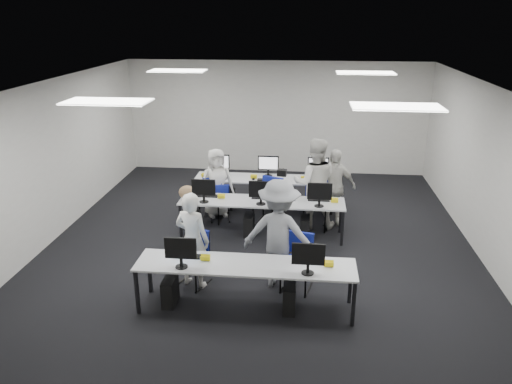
# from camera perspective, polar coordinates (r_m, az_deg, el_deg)

# --- Properties ---
(room) EXTENTS (9.00, 9.02, 3.00)m
(room) POSITION_cam_1_polar(r_m,az_deg,el_deg) (9.23, 0.57, 3.02)
(room) COLOR black
(room) RESTS_ON ground
(ceiling_panels) EXTENTS (5.20, 4.60, 0.02)m
(ceiling_panels) POSITION_cam_1_polar(r_m,az_deg,el_deg) (8.91, 0.60, 12.20)
(ceiling_panels) COLOR white
(ceiling_panels) RESTS_ON room
(desk_front) EXTENTS (3.20, 0.70, 0.73)m
(desk_front) POSITION_cam_1_polar(r_m,az_deg,el_deg) (7.33, -1.22, -8.59)
(desk_front) COLOR silver
(desk_front) RESTS_ON ground
(desk_mid) EXTENTS (3.20, 0.70, 0.73)m
(desk_mid) POSITION_cam_1_polar(r_m,az_deg,el_deg) (9.68, 0.66, -1.28)
(desk_mid) COLOR silver
(desk_mid) RESTS_ON ground
(desk_back) EXTENTS (3.20, 0.70, 0.73)m
(desk_back) POSITION_cam_1_polar(r_m,az_deg,el_deg) (10.99, 1.33, 1.33)
(desk_back) COLOR silver
(desk_back) RESTS_ON ground
(equipment_front) EXTENTS (2.51, 0.41, 1.19)m
(equipment_front) POSITION_cam_1_polar(r_m,az_deg,el_deg) (7.50, -2.70, -10.74)
(equipment_front) COLOR #0D4FAE
(equipment_front) RESTS_ON desk_front
(equipment_mid) EXTENTS (2.91, 0.41, 1.19)m
(equipment_mid) POSITION_cam_1_polar(r_m,az_deg,el_deg) (9.80, -0.47, -3.04)
(equipment_mid) COLOR white
(equipment_mid) RESTS_ON desk_mid
(equipment_back) EXTENTS (2.91, 0.41, 1.19)m
(equipment_back) POSITION_cam_1_polar(r_m,az_deg,el_deg) (11.11, 2.31, -0.25)
(equipment_back) COLOR white
(equipment_back) RESTS_ON desk_back
(chair_0) EXTENTS (0.58, 0.60, 0.90)m
(chair_0) POSITION_cam_1_polar(r_m,az_deg,el_deg) (8.20, -7.24, -8.61)
(chair_0) COLOR navy
(chair_0) RESTS_ON ground
(chair_1) EXTENTS (0.54, 0.57, 0.90)m
(chair_1) POSITION_cam_1_polar(r_m,az_deg,el_deg) (8.04, 4.70, -9.13)
(chair_1) COLOR navy
(chair_1) RESTS_ON ground
(chair_2) EXTENTS (0.44, 0.48, 0.89)m
(chair_2) POSITION_cam_1_polar(r_m,az_deg,el_deg) (10.57, -5.13, -1.85)
(chair_2) COLOR navy
(chair_2) RESTS_ON ground
(chair_3) EXTENTS (0.64, 0.67, 0.99)m
(chair_3) POSITION_cam_1_polar(r_m,az_deg,el_deg) (10.31, 1.41, -2.14)
(chair_3) COLOR navy
(chair_3) RESTS_ON ground
(chair_4) EXTENTS (0.55, 0.58, 0.98)m
(chair_4) POSITION_cam_1_polar(r_m,az_deg,el_deg) (10.26, 6.88, -2.42)
(chair_4) COLOR navy
(chair_4) RESTS_ON ground
(chair_5) EXTENTS (0.49, 0.52, 0.83)m
(chair_5) POSITION_cam_1_polar(r_m,az_deg,el_deg) (10.62, -4.14, -1.81)
(chair_5) COLOR navy
(chair_5) RESTS_ON ground
(chair_6) EXTENTS (0.51, 0.54, 0.86)m
(chair_6) POSITION_cam_1_polar(r_m,az_deg,el_deg) (10.50, 1.46, -1.96)
(chair_6) COLOR navy
(chair_6) RESTS_ON ground
(chair_7) EXTENTS (0.53, 0.56, 0.89)m
(chair_7) POSITION_cam_1_polar(r_m,az_deg,el_deg) (10.56, 6.95, -1.92)
(chair_7) COLOR navy
(chair_7) RESTS_ON ground
(handbag) EXTENTS (0.35, 0.23, 0.28)m
(handbag) POSITION_cam_1_polar(r_m,az_deg,el_deg) (9.79, -7.85, -0.05)
(handbag) COLOR olive
(handbag) RESTS_ON desk_mid
(student_0) EXTENTS (0.67, 0.54, 1.59)m
(student_0) POSITION_cam_1_polar(r_m,az_deg,el_deg) (7.95, -7.27, -5.45)
(student_0) COLOR beige
(student_0) RESTS_ON ground
(student_1) EXTENTS (0.91, 0.71, 1.86)m
(student_1) POSITION_cam_1_polar(r_m,az_deg,el_deg) (10.11, 6.73, 0.99)
(student_1) COLOR beige
(student_1) RESTS_ON ground
(student_2) EXTENTS (0.86, 0.72, 1.49)m
(student_2) POSITION_cam_1_polar(r_m,az_deg,el_deg) (10.67, -4.50, 1.04)
(student_2) COLOR beige
(student_2) RESTS_ON ground
(student_3) EXTENTS (1.01, 0.61, 1.61)m
(student_3) POSITION_cam_1_polar(r_m,az_deg,el_deg) (10.30, 8.81, 0.53)
(student_3) COLOR beige
(student_3) RESTS_ON ground
(photographer) EXTENTS (1.23, 0.80, 1.79)m
(photographer) POSITION_cam_1_polar(r_m,az_deg,el_deg) (7.87, 2.62, -4.79)
(photographer) COLOR gray
(photographer) RESTS_ON ground
(dslr_camera) EXTENTS (0.16, 0.20, 0.10)m
(dslr_camera) POSITION_cam_1_polar(r_m,az_deg,el_deg) (7.69, 2.98, 2.22)
(dslr_camera) COLOR black
(dslr_camera) RESTS_ON photographer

